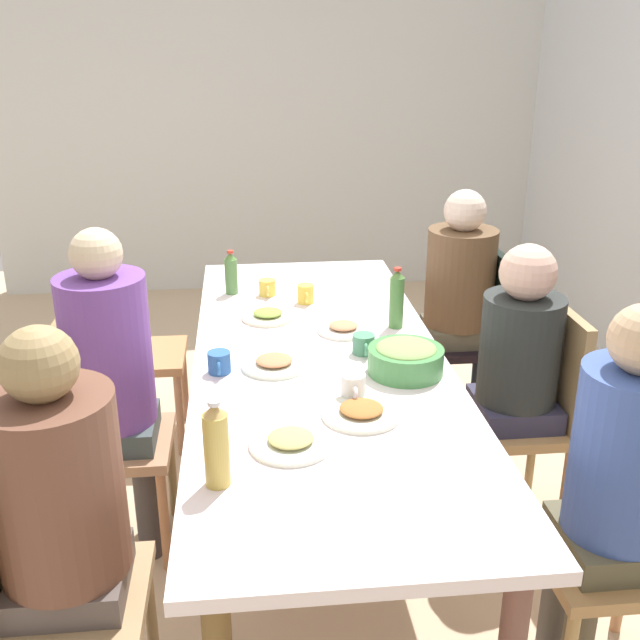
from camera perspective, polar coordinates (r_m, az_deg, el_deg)
The scene contains 28 objects.
ground_plane at distance 3.14m, azimuth 0.00°, elevation -15.67°, with size 7.47×7.47×0.00m, color #CAAE8C.
wall_left at distance 5.70m, azimuth -3.48°, elevation 15.30°, with size 0.12×4.15×2.60m, color silver.
dining_table at distance 2.78m, azimuth 0.00°, elevation -4.26°, with size 2.44×0.92×0.76m.
chair_0 at distance 2.43m, azimuth 23.07°, elevation -14.99°, with size 0.40×0.40×0.90m.
person_0 at distance 2.27m, azimuth 21.84°, elevation -10.82°, with size 0.30×0.30×1.23m.
chair_1 at distance 3.05m, azimuth 15.99°, elevation -6.35°, with size 0.40×0.40×0.90m.
person_1 at distance 2.94m, azimuth 14.71°, elevation -3.12°, with size 0.30×0.30×1.17m.
chair_2 at distance 3.63m, azimuth -14.72°, elevation -1.73°, with size 0.40×0.40×0.90m.
chair_3 at distance 2.24m, azimuth -20.57°, elevation -18.00°, with size 0.40×0.40×0.90m.
person_3 at distance 2.09m, azimuth -19.00°, elevation -13.09°, with size 0.34×0.34×1.23m.
chair_4 at distance 2.90m, azimuth -16.89°, elevation -7.95°, with size 0.40×0.40×0.90m.
person_4 at distance 2.78m, azimuth -15.61°, elevation -3.53°, with size 0.31×0.31×1.27m.
chair_5 at distance 3.75m, azimuth 11.55°, elevation -0.70°, with size 0.40×0.40×0.90m.
person_5 at distance 3.65m, azimuth 10.45°, elevation 2.39°, with size 0.33×0.33×1.20m.
plate_0 at distance 2.98m, azimuth 1.78°, elevation -0.66°, with size 0.21×0.21×0.04m.
plate_1 at distance 2.19m, azimuth -2.25°, elevation -9.27°, with size 0.24×0.24×0.04m.
plate_2 at distance 3.12m, azimuth -4.00°, elevation 0.34°, with size 0.22×0.22×0.04m.
plate_3 at distance 2.68m, azimuth -3.51°, elevation -3.33°, with size 0.24×0.24×0.04m.
plate_4 at distance 2.35m, azimuth 3.17°, elevation -7.02°, with size 0.25×0.25×0.04m.
bowl_0 at distance 2.63m, azimuth 6.55°, elevation -2.90°, with size 0.27×0.27×0.11m.
cup_0 at distance 2.78m, azimuth 3.35°, elevation -1.86°, with size 0.12×0.08×0.07m.
cup_1 at distance 2.64m, azimuth -7.70°, elevation -3.24°, with size 0.12×0.08×0.08m.
cup_2 at distance 3.39m, azimuth -4.05°, elevation 2.48°, with size 0.11×0.08×0.07m.
cup_3 at distance 3.29m, azimuth -1.03°, elevation 2.00°, with size 0.11×0.07×0.08m.
cup_4 at distance 2.44m, azimuth 2.54°, elevation -5.13°, with size 0.12×0.08×0.09m.
bottle_0 at distance 3.42m, azimuth -6.80°, elevation 3.55°, with size 0.06×0.06×0.20m.
bottle_1 at distance 1.99m, azimuth -7.92°, elevation -9.45°, with size 0.07×0.07×0.25m.
bottle_2 at distance 3.01m, azimuth 5.86°, elevation 1.59°, with size 0.06×0.06×0.25m.
Camera 1 is at (2.50, -0.26, 1.88)m, focal length 41.95 mm.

